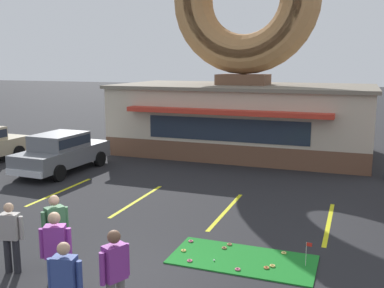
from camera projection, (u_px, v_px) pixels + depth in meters
ground_plane at (119, 280)px, 9.31m from camera, size 160.00×160.00×0.00m
donut_shop_building at (243, 77)px, 21.80m from camera, size 12.30×6.75×10.96m
putting_mat at (243, 259)px, 10.25m from camera, size 3.27×1.58×0.03m
mini_donut_near_left at (272, 266)px, 9.86m from camera, size 0.13×0.13×0.04m
mini_donut_near_right at (190, 261)px, 10.11m from camera, size 0.13×0.13×0.04m
mini_donut_mid_left at (184, 250)px, 10.66m from camera, size 0.13×0.13×0.04m
mini_donut_mid_centre at (230, 244)px, 11.02m from camera, size 0.13×0.13×0.04m
mini_donut_mid_right at (284, 253)px, 10.53m from camera, size 0.13×0.13×0.04m
mini_donut_far_left at (266, 268)px, 9.77m from camera, size 0.13×0.13×0.04m
mini_donut_far_centre at (191, 241)px, 11.21m from camera, size 0.13×0.13×0.04m
mini_donut_far_right at (224, 248)px, 10.81m from camera, size 0.13×0.13×0.04m
mini_donut_extra at (238, 269)px, 9.69m from camera, size 0.13×0.13×0.04m
golf_ball at (214, 260)px, 10.12m from camera, size 0.04×0.04×0.04m
putting_flag_pin at (308, 248)px, 9.82m from camera, size 0.13×0.01×0.55m
car_grey at (62, 151)px, 18.38m from camera, size 2.09×4.61×1.60m
pedestrian_blue_sweater_man at (56, 230)px, 9.54m from camera, size 0.39×0.53×1.71m
pedestrian_hooded_kid at (65, 284)px, 7.29m from camera, size 0.59×0.31×1.62m
pedestrian_leather_jacket_man at (56, 251)px, 8.40m from camera, size 0.55×0.37×1.74m
pedestrian_clipboard_woman at (115, 273)px, 7.55m from camera, size 0.37×0.55×1.72m
pedestrian_crossing_woman at (11, 235)px, 9.51m from camera, size 0.58×0.32×1.56m
parking_stripe_far_left at (61, 191)px, 15.68m from camera, size 0.12×3.60×0.01m
parking_stripe_left at (138, 200)px, 14.65m from camera, size 0.12×3.60×0.01m
parking_stripe_mid_left at (226, 211)px, 13.62m from camera, size 0.12×3.60×0.01m
parking_stripe_centre at (329, 223)px, 12.59m from camera, size 0.12×3.60×0.01m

